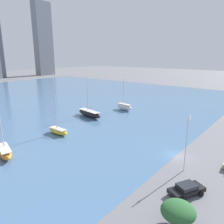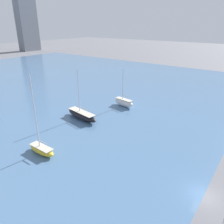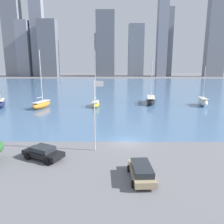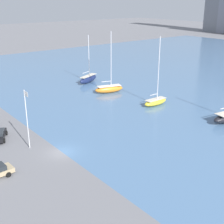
{
  "view_description": "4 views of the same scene",
  "coord_description": "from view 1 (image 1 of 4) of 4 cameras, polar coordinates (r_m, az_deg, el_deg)",
  "views": [
    {
      "loc": [
        -36.9,
        -14.28,
        18.41
      ],
      "look_at": [
        3.93,
        18.78,
        4.62
      ],
      "focal_mm": 35.0,
      "sensor_mm": 36.0,
      "label": 1
    },
    {
      "loc": [
        -26.37,
        -3.8,
        22.16
      ],
      "look_at": [
        5.31,
        19.76,
        5.91
      ],
      "focal_mm": 35.0,
      "sensor_mm": 36.0,
      "label": 2
    },
    {
      "loc": [
        -2.03,
        -30.28,
        11.2
      ],
      "look_at": [
        -2.25,
        12.28,
        1.77
      ],
      "focal_mm": 35.0,
      "sensor_mm": 36.0,
      "label": 3
    },
    {
      "loc": [
        37.3,
        -20.06,
        21.62
      ],
      "look_at": [
        1.0,
        8.72,
        4.73
      ],
      "focal_mm": 50.0,
      "sensor_mm": 36.0,
      "label": 4
    }
  ],
  "objects": [
    {
      "name": "sailboat_black",
      "position": [
        67.1,
        -5.94,
        -0.38
      ],
      "size": [
        4.06,
        10.58,
        12.06
      ],
      "rotation": [
        0.0,
        0.0,
        -0.15
      ],
      "color": "black",
      "rests_on": "harbor_water"
    },
    {
      "name": "ground_plane",
      "position": [
        43.64,
        16.43,
        -10.89
      ],
      "size": [
        500.0,
        500.0,
        0.0
      ],
      "primitive_type": "plane",
      "color": "slate"
    },
    {
      "name": "flag_pole",
      "position": [
        36.87,
        18.88,
        -7.27
      ],
      "size": [
        1.24,
        0.14,
        9.29
      ],
      "color": "silver",
      "rests_on": "ground_plane"
    },
    {
      "name": "yard_shrub",
      "position": [
        27.24,
        16.88,
        -23.59
      ],
      "size": [
        3.82,
        3.82,
        2.8
      ],
      "color": "#4C3823",
      "rests_on": "ground_plane"
    },
    {
      "name": "parked_sedan_black",
      "position": [
        32.9,
        18.92,
        -18.51
      ],
      "size": [
        5.42,
        4.16,
        1.53
      ],
      "rotation": [
        0.0,
        0.0,
        1.1
      ],
      "color": "black",
      "rests_on": "ground_plane"
    },
    {
      "name": "sailboat_yellow",
      "position": [
        53.86,
        -13.9,
        -4.71
      ],
      "size": [
        2.01,
        6.18,
        14.51
      ],
      "rotation": [
        0.0,
        0.0,
        -0.0
      ],
      "color": "yellow",
      "rests_on": "harbor_water"
    },
    {
      "name": "harbor_water",
      "position": [
        93.82,
        -26.8,
        1.79
      ],
      "size": [
        180.0,
        140.0,
        0.0
      ],
      "color": "#4C7099",
      "rests_on": "ground_plane"
    },
    {
      "name": "sailboat_orange",
      "position": [
        45.83,
        -26.26,
        -9.19
      ],
      "size": [
        4.04,
        7.41,
        14.57
      ],
      "rotation": [
        0.0,
        0.0,
        -0.28
      ],
      "color": "orange",
      "rests_on": "harbor_water"
    },
    {
      "name": "sailboat_white",
      "position": [
        74.97,
        3.23,
        1.37
      ],
      "size": [
        2.95,
        6.77,
        10.55
      ],
      "rotation": [
        0.0,
        0.0,
        -0.15
      ],
      "color": "white",
      "rests_on": "harbor_water"
    }
  ]
}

